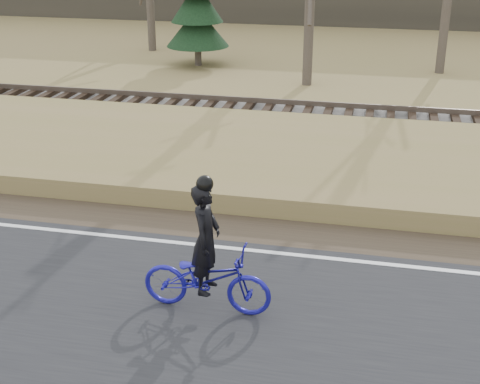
# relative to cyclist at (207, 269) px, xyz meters

# --- Properties ---
(ground) EXTENTS (120.00, 120.00, 0.00)m
(ground) POSITION_rel_cyclist_xyz_m (-0.31, 1.90, -0.78)
(ground) COLOR olive
(ground) RESTS_ON ground
(road) EXTENTS (120.00, 6.00, 0.06)m
(road) POSITION_rel_cyclist_xyz_m (-0.31, -0.60, -0.75)
(road) COLOR black
(road) RESTS_ON ground
(edge_line) EXTENTS (120.00, 0.12, 0.01)m
(edge_line) POSITION_rel_cyclist_xyz_m (-0.31, 2.10, -0.71)
(edge_line) COLOR silver
(edge_line) RESTS_ON road
(shoulder) EXTENTS (120.00, 1.60, 0.04)m
(shoulder) POSITION_rel_cyclist_xyz_m (-0.31, 3.10, -0.76)
(shoulder) COLOR #473A2B
(shoulder) RESTS_ON ground
(embankment) EXTENTS (120.00, 5.00, 0.44)m
(embankment) POSITION_rel_cyclist_xyz_m (-0.31, 6.10, -0.56)
(embankment) COLOR olive
(embankment) RESTS_ON ground
(ballast) EXTENTS (120.00, 3.00, 0.45)m
(ballast) POSITION_rel_cyclist_xyz_m (-0.31, 9.90, -0.55)
(ballast) COLOR slate
(ballast) RESTS_ON ground
(railroad) EXTENTS (120.00, 2.40, 0.29)m
(railroad) POSITION_rel_cyclist_xyz_m (-0.31, 9.90, -0.25)
(railroad) COLOR black
(railroad) RESTS_ON ballast
(cyclist) EXTENTS (2.08, 0.76, 2.27)m
(cyclist) POSITION_rel_cyclist_xyz_m (0.00, 0.00, 0.00)
(cyclist) COLOR navy
(cyclist) RESTS_ON road
(conifer) EXTENTS (2.60, 2.60, 5.35)m
(conifer) POSITION_rel_cyclist_xyz_m (-5.32, 18.19, 1.76)
(conifer) COLOR brown
(conifer) RESTS_ON ground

